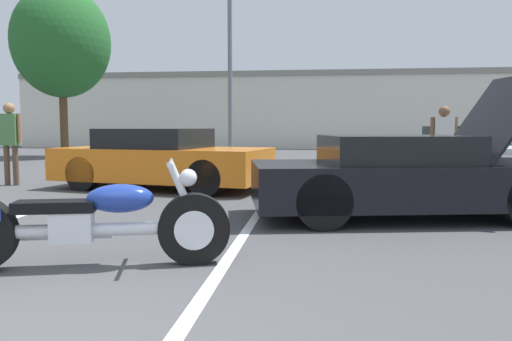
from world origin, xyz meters
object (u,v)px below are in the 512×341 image
Objects in this scene: light_pole at (232,54)px; motorcycle at (89,224)px; tree_background at (61,42)px; spectator_by_show_car at (443,140)px; parked_car_mid_row at (468,149)px; show_car_hood_open at (408,176)px; spectator_near_motorcycle at (10,136)px; parked_car_left_row at (162,159)px.

motorcycle is (1.35, -15.70, -3.75)m from light_pole.
tree_background is 2.79× the size of motorcycle.
light_pole reaches higher than spectator_by_show_car.
motorcycle is (8.31, -15.32, -4.28)m from tree_background.
motorcycle is at bearing -124.35° from parked_car_mid_row.
parked_car_mid_row is at bearing 44.79° from motorcycle.
tree_background reaches higher than motorcycle.
light_pole is at bearing 99.41° from show_car_hood_open.
spectator_near_motorcycle reaches higher than motorcycle.
show_car_hood_open is 2.66× the size of spectator_by_show_car.
tree_background is 1.56× the size of show_car_hood_open.
tree_background reaches higher than parked_car_mid_row.
parked_car_left_row is 3.44m from spectator_near_motorcycle.
light_pole reaches higher than motorcycle.
show_car_hood_open is (3.29, 2.87, 0.18)m from motorcycle.
spectator_near_motorcycle is (-3.18, -9.86, -3.09)m from light_pole.
spectator_by_show_car reaches higher than motorcycle.
motorcycle is 4.37m from show_car_hood_open.
spectator_near_motorcycle is at bearing -107.87° from light_pole.
spectator_near_motorcycle reaches higher than spectator_by_show_car.
motorcycle is at bearing -61.53° from tree_background.
spectator_near_motorcycle reaches higher than parked_car_left_row.
light_pole is at bearing 80.06° from motorcycle.
parked_car_left_row is at bearing -53.27° from tree_background.
show_car_hood_open is 8.64m from parked_car_mid_row.
show_car_hood_open is 0.98× the size of parked_car_left_row.
motorcycle is at bearing -52.20° from spectator_near_motorcycle.
parked_car_mid_row is at bearing -16.63° from tree_background.
spectator_by_show_car reaches higher than parked_car_mid_row.
spectator_near_motorcycle is at bearing -159.00° from parked_car_mid_row.
parked_car_mid_row is (7.75, -4.77, -3.54)m from light_pole.
light_pole is at bearing 3.10° from tree_background.
motorcycle is at bearing -126.83° from spectator_by_show_car.
spectator_near_motorcycle is (-4.53, 5.83, 0.66)m from motorcycle.
tree_background is 1.59× the size of parked_car_mid_row.
light_pole reaches higher than tree_background.
show_car_hood_open reaches higher than parked_car_mid_row.
tree_background is 12.69m from parked_car_left_row.
parked_car_mid_row is (6.40, 10.93, 0.21)m from motorcycle.
spectator_by_show_car is (9.05, 0.20, -0.07)m from spectator_near_motorcycle.
tree_background is at bearing -176.90° from light_pole.
light_pole is 4.51× the size of spectator_by_show_car.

